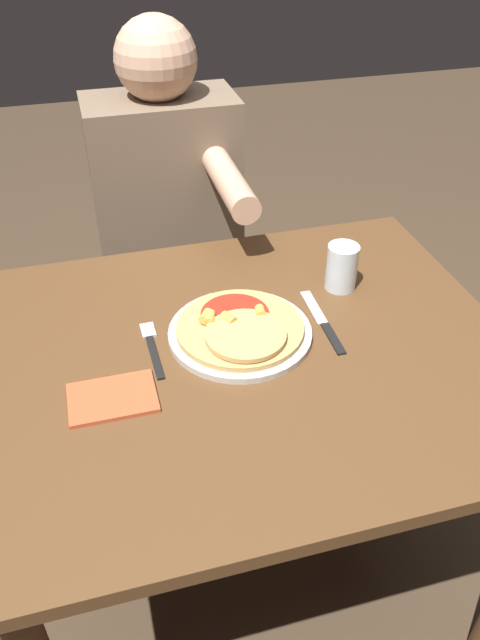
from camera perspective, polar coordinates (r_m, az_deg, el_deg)
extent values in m
plane|color=#423323|center=(1.79, 0.77, -21.17)|extent=(8.00, 8.00, 0.00)
cube|color=brown|center=(1.23, 1.04, -3.29)|extent=(1.04, 0.87, 0.03)
cylinder|color=brown|center=(1.74, -17.56, -7.30)|extent=(0.06, 0.06, 0.71)
cylinder|color=brown|center=(1.88, 11.31, -2.25)|extent=(0.06, 0.06, 0.71)
cylinder|color=beige|center=(1.25, 0.00, -1.20)|extent=(0.29, 0.29, 0.01)
cylinder|color=tan|center=(1.25, 0.00, -0.73)|extent=(0.26, 0.26, 0.01)
cylinder|color=#9E2819|center=(1.27, -0.46, 0.56)|extent=(0.14, 0.14, 0.00)
cylinder|color=tan|center=(1.21, 0.52, -1.36)|extent=(0.16, 0.16, 0.01)
cylinder|color=gold|center=(1.24, -2.77, 0.20)|extent=(0.03, 0.04, 0.02)
cylinder|color=gold|center=(1.25, -3.13, 0.34)|extent=(0.03, 0.04, 0.02)
cylinder|color=gold|center=(1.26, 1.87, 0.77)|extent=(0.02, 0.03, 0.02)
cylinder|color=gold|center=(1.24, -1.04, 0.14)|extent=(0.03, 0.04, 0.02)
cube|color=black|center=(1.22, -7.79, -3.39)|extent=(0.02, 0.13, 0.00)
cube|color=silver|center=(1.28, -8.41, -0.93)|extent=(0.03, 0.05, 0.00)
cube|color=black|center=(1.26, 8.52, -1.68)|extent=(0.02, 0.10, 0.00)
cube|color=silver|center=(1.34, 6.75, 1.16)|extent=(0.03, 0.12, 0.00)
cylinder|color=silver|center=(1.39, 9.28, 4.80)|extent=(0.07, 0.07, 0.10)
cube|color=#C6512D|center=(1.14, -11.59, -6.98)|extent=(0.16, 0.11, 0.01)
cylinder|color=#2D2D38|center=(2.05, -8.25, -1.40)|extent=(0.11, 0.11, 0.51)
cylinder|color=#2D2D38|center=(2.07, -3.37, -0.59)|extent=(0.11, 0.11, 0.51)
cube|color=#75604C|center=(1.80, -6.81, 11.85)|extent=(0.40, 0.22, 0.51)
sphere|color=tan|center=(1.68, -7.73, 22.59)|extent=(0.21, 0.21, 0.21)
cylinder|color=tan|center=(1.54, -0.93, 12.39)|extent=(0.07, 0.30, 0.07)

